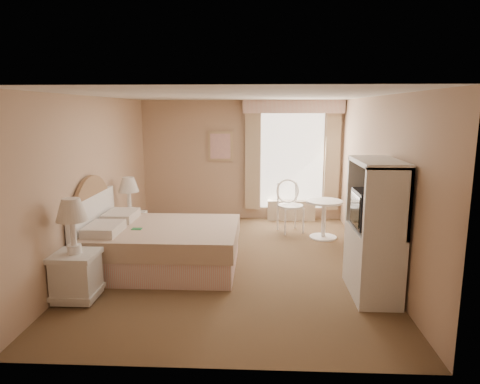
# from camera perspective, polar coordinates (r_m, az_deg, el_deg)

# --- Properties ---
(room) EXTENTS (4.21, 5.51, 2.51)m
(room) POSITION_cam_1_polar(r_m,az_deg,el_deg) (6.33, -0.82, 1.34)
(room) COLOR brown
(room) RESTS_ON ground
(window) EXTENTS (2.05, 0.22, 2.51)m
(window) POSITION_cam_1_polar(r_m,az_deg,el_deg) (8.96, 6.98, 4.68)
(window) COLOR white
(window) RESTS_ON room
(framed_art) EXTENTS (0.52, 0.04, 0.62)m
(framed_art) POSITION_cam_1_polar(r_m,az_deg,el_deg) (9.01, -2.63, 6.12)
(framed_art) COLOR tan
(framed_art) RESTS_ON room
(bed) EXTENTS (2.14, 1.67, 1.48)m
(bed) POSITION_cam_1_polar(r_m,az_deg,el_deg) (6.44, -11.02, -6.90)
(bed) COLOR #DE9D90
(bed) RESTS_ON room
(nightstand_near) EXTENTS (0.52, 0.52, 1.26)m
(nightstand_near) POSITION_cam_1_polar(r_m,az_deg,el_deg) (5.62, -21.08, -8.85)
(nightstand_near) COLOR white
(nightstand_near) RESTS_ON room
(nightstand_far) EXTENTS (0.48, 0.48, 1.16)m
(nightstand_far) POSITION_cam_1_polar(r_m,az_deg,el_deg) (7.60, -14.43, -3.62)
(nightstand_far) COLOR white
(nightstand_far) RESTS_ON room
(round_table) EXTENTS (0.66, 0.66, 0.70)m
(round_table) POSITION_cam_1_polar(r_m,az_deg,el_deg) (7.88, 11.13, -2.78)
(round_table) COLOR white
(round_table) RESTS_ON room
(cafe_chair) EXTENTS (0.61, 0.61, 1.00)m
(cafe_chair) POSITION_cam_1_polar(r_m,az_deg,el_deg) (8.22, 6.60, -1.25)
(cafe_chair) COLOR white
(cafe_chair) RESTS_ON room
(armoire) EXTENTS (0.52, 1.03, 1.71)m
(armoire) POSITION_cam_1_polar(r_m,az_deg,el_deg) (5.60, 17.45, -6.13)
(armoire) COLOR white
(armoire) RESTS_ON room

